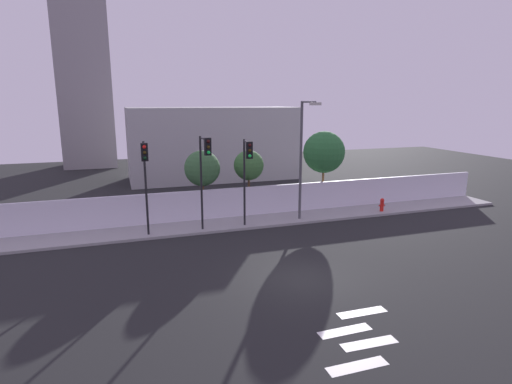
{
  "coord_description": "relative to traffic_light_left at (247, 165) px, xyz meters",
  "views": [
    {
      "loc": [
        -6.98,
        -14.52,
        7.18
      ],
      "look_at": [
        0.17,
        6.5,
        2.3
      ],
      "focal_mm": 29.12,
      "sensor_mm": 36.0,
      "label": 1
    }
  ],
  "objects": [
    {
      "name": "low_building_distant",
      "position": [
        2.0,
        16.71,
        -0.47
      ],
      "size": [
        15.35,
        6.0,
        6.61
      ],
      "primitive_type": "cube",
      "color": "#A8A8A8",
      "rests_on": "ground"
    },
    {
      "name": "roadside_tree_leftmost",
      "position": [
        -1.72,
        3.73,
        -0.67
      ],
      "size": [
        2.22,
        2.22,
        4.22
      ],
      "color": "brown",
      "rests_on": "ground"
    },
    {
      "name": "traffic_light_left",
      "position": [
        0.0,
        0.0,
        0.0
      ],
      "size": [
        0.4,
        1.72,
        4.96
      ],
      "color": "black",
      "rests_on": "sidewalk"
    },
    {
      "name": "street_lamp_curbside",
      "position": [
        3.65,
        0.71,
        0.53
      ],
      "size": [
        0.61,
        2.02,
        7.03
      ],
      "color": "#4C4C51",
      "rests_on": "sidewalk"
    },
    {
      "name": "perimeter_wall",
      "position": [
        0.26,
        2.71,
        -2.72
      ],
      "size": [
        36.0,
        0.18,
        1.8
      ],
      "primitive_type": "cube",
      "color": "silver",
      "rests_on": "sidewalk"
    },
    {
      "name": "roadside_tree_midleft",
      "position": [
        1.3,
        3.73,
        -0.64
      ],
      "size": [
        1.93,
        1.93,
        4.11
      ],
      "color": "brown",
      "rests_on": "ground"
    },
    {
      "name": "tower_on_skyline",
      "position": [
        -9.31,
        28.71,
        10.13
      ],
      "size": [
        5.45,
        5.0,
        27.81
      ],
      "primitive_type": "cube",
      "color": "gray",
      "rests_on": "ground"
    },
    {
      "name": "traffic_light_right",
      "position": [
        -5.35,
        0.27,
        0.0
      ],
      "size": [
        0.35,
        1.21,
        5.01
      ],
      "color": "black",
      "rests_on": "sidewalk"
    },
    {
      "name": "sidewalk",
      "position": [
        0.26,
        1.42,
        -3.7
      ],
      "size": [
        36.0,
        2.4,
        0.15
      ],
      "primitive_type": "cube",
      "color": "gray",
      "rests_on": "ground"
    },
    {
      "name": "crosswalk_marking",
      "position": [
        0.05,
        -11.31,
        -3.77
      ],
      "size": [
        3.6,
        3.01,
        0.01
      ],
      "color": "silver",
      "rests_on": "ground"
    },
    {
      "name": "roadside_tree_midright",
      "position": [
        6.66,
        3.73,
        0.01
      ],
      "size": [
        2.82,
        2.82,
        5.2
      ],
      "color": "brown",
      "rests_on": "ground"
    },
    {
      "name": "fire_hydrant",
      "position": [
        9.47,
        0.83,
        -3.16
      ],
      "size": [
        0.44,
        0.26,
        0.86
      ],
      "color": "red",
      "rests_on": "sidewalk"
    },
    {
      "name": "ground_plane",
      "position": [
        0.26,
        -6.78,
        -3.77
      ],
      "size": [
        80.0,
        80.0,
        0.0
      ],
      "primitive_type": "plane",
      "color": "black"
    },
    {
      "name": "traffic_light_center",
      "position": [
        -2.3,
        0.15,
        0.14
      ],
      "size": [
        0.39,
        1.45,
        5.2
      ],
      "color": "black",
      "rests_on": "sidewalk"
    }
  ]
}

